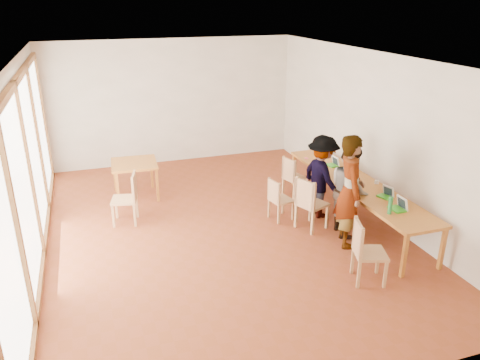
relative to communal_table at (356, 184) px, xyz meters
name	(u,v)px	position (x,y,z in m)	size (l,w,h in m)	color
ground	(219,229)	(-2.50, 0.40, -0.70)	(8.00, 8.00, 0.00)	brown
wall_back	(173,102)	(-2.50, 4.40, 0.80)	(6.00, 0.10, 3.00)	silver
wall_front	(335,274)	(-2.50, -3.60, 0.80)	(6.00, 0.10, 3.00)	silver
wall_right	(372,134)	(0.50, 0.40, 0.80)	(0.10, 8.00, 3.00)	silver
window_wall	(27,168)	(-5.46, 0.40, 0.80)	(0.10, 8.00, 3.00)	white
ceiling	(216,57)	(-2.50, 0.40, 2.32)	(6.00, 8.00, 0.04)	white
communal_table	(356,184)	(0.00, 0.00, 0.00)	(0.80, 4.00, 0.75)	#B57028
side_table	(134,166)	(-3.72, 2.37, -0.03)	(0.90, 0.90, 0.75)	#B57028
chair_near	(364,246)	(-0.97, -1.83, -0.12)	(0.56, 0.56, 0.50)	tan
chair_mid	(278,195)	(-1.36, 0.43, -0.21)	(0.44, 0.44, 0.43)	tan
chair_far	(309,199)	(-1.00, -0.11, -0.10)	(0.59, 0.59, 0.52)	tan
chair_empty	(292,174)	(-0.69, 1.26, -0.16)	(0.50, 0.50, 0.47)	tan
chair_spare	(129,193)	(-3.95, 1.19, -0.12)	(0.53, 0.53, 0.51)	tan
person_near	(350,191)	(-0.60, -0.76, 0.25)	(0.69, 0.45, 1.90)	gray
person_mid	(349,190)	(-0.38, -0.39, 0.09)	(0.77, 0.60, 1.59)	gray
person_far	(322,177)	(-0.52, 0.35, 0.08)	(1.02, 0.58, 1.57)	gray
laptop_near	(399,206)	(0.01, -1.25, 0.11)	(0.22, 0.26, 0.22)	green
laptop_mid	(387,194)	(0.11, -0.76, 0.10)	(0.26, 0.27, 0.19)	green
laptop_far	(334,163)	(0.04, 0.91, 0.10)	(0.22, 0.25, 0.19)	green
yellow_mug	(351,166)	(0.28, 0.64, 0.10)	(0.14, 0.14, 0.11)	yellow
green_bottle	(390,206)	(-0.23, -1.34, 0.19)	(0.07, 0.07, 0.28)	#227735
clear_glass	(341,172)	(-0.06, 0.45, 0.09)	(0.07, 0.07, 0.09)	silver
condiment_cup	(377,182)	(0.30, -0.19, 0.08)	(0.08, 0.08, 0.06)	white
pink_phone	(306,158)	(-0.28, 1.48, 0.05)	(0.05, 0.10, 0.01)	#E94C69
black_pouch	(351,181)	(-0.12, -0.01, 0.09)	(0.16, 0.26, 0.09)	black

